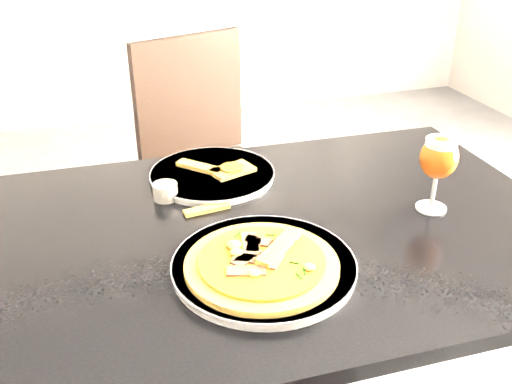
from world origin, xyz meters
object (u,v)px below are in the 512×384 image
object	(u,v)px
chair_far	(212,164)
pizza	(262,263)
beer_glass	(439,158)
dining_table	(275,263)

from	to	relation	value
chair_far	pizza	distance (m)	1.02
chair_far	beer_glass	world-z (taller)	chair_far
dining_table	beer_glass	size ratio (longest dim) A/B	7.43
pizza	chair_far	bearing A→B (deg)	82.42
chair_far	pizza	xyz separation A→B (m)	(-0.13, -0.97, 0.26)
dining_table	chair_far	world-z (taller)	chair_far
dining_table	chair_far	size ratio (longest dim) A/B	1.30
chair_far	beer_glass	size ratio (longest dim) A/B	5.71
chair_far	beer_glass	distance (m)	0.97
pizza	beer_glass	world-z (taller)	beer_glass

